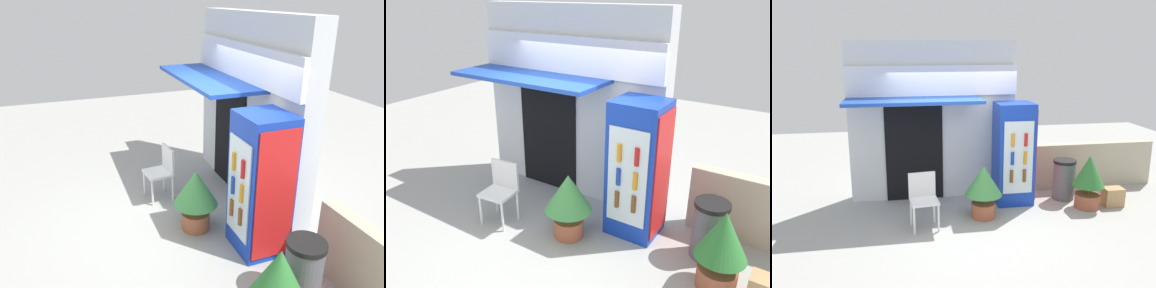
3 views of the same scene
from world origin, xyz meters
TOP-DOWN VIEW (x-y plane):
  - ground at (0.00, 0.00)m, footprint 16.00×16.00m
  - storefront_building at (-0.43, 1.36)m, footprint 3.22×1.24m
  - drink_cooler at (1.07, 0.77)m, footprint 0.71×0.69m
  - plastic_chair at (-0.72, -0.05)m, footprint 0.49×0.47m
  - potted_plant_near_shop at (0.35, 0.14)m, footprint 0.66×0.66m
  - potted_plant_curbside at (2.37, 0.24)m, footprint 0.59×0.59m
  - trash_bin at (2.11, 0.75)m, footprint 0.45×0.45m

SIDE VIEW (x-z plane):
  - ground at x=0.00m, z-range 0.00..0.00m
  - trash_bin at x=2.11m, z-range 0.00..0.80m
  - plastic_chair at x=-0.72m, z-range 0.09..1.01m
  - potted_plant_curbside at x=2.37m, z-range 0.09..1.10m
  - potted_plant_near_shop at x=0.35m, z-range 0.12..1.07m
  - drink_cooler at x=1.07m, z-range 0.00..1.95m
  - storefront_building at x=-0.43m, z-range 0.04..3.11m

